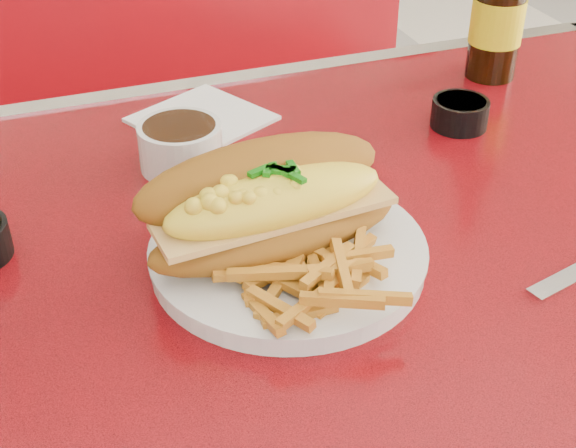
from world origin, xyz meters
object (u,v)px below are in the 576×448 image
object	(u,v)px
sauce_cup_right	(460,112)
mac_hoagie	(270,203)
fork	(228,250)
dinner_plate	(288,254)
beer_bottle	(500,2)
diner_table	(290,407)
gravy_ramekin	(181,145)
booth_bench_far	(147,231)

from	to	relation	value
sauce_cup_right	mac_hoagie	bearing A→B (deg)	-149.75
fork	sauce_cup_right	distance (m)	0.35
dinner_plate	mac_hoagie	size ratio (longest dim) A/B	1.26
beer_bottle	diner_table	bearing A→B (deg)	-141.93
gravy_ramekin	sauce_cup_right	size ratio (longest dim) A/B	1.40
mac_hoagie	dinner_plate	bearing A→B (deg)	-40.79
dinner_plate	mac_hoagie	world-z (taller)	mac_hoagie
mac_hoagie	gravy_ramekin	xyz separation A→B (m)	(-0.03, 0.18, -0.03)
diner_table	dinner_plate	xyz separation A→B (m)	(0.00, 0.02, 0.17)
fork	beer_bottle	bearing A→B (deg)	-56.58
booth_bench_far	fork	size ratio (longest dim) A/B	8.27
booth_bench_far	mac_hoagie	distance (m)	0.95
booth_bench_far	mac_hoagie	world-z (taller)	booth_bench_far
booth_bench_far	fork	xyz separation A→B (m)	(-0.05, -0.78, 0.50)
mac_hoagie	gravy_ramekin	size ratio (longest dim) A/B	2.10
mac_hoagie	gravy_ramekin	world-z (taller)	mac_hoagie
fork	gravy_ramekin	xyz separation A→B (m)	(0.00, 0.18, 0.01)
booth_bench_far	beer_bottle	world-z (taller)	beer_bottle
diner_table	fork	xyz separation A→B (m)	(-0.05, 0.03, 0.18)
diner_table	fork	world-z (taller)	fork
booth_bench_far	mac_hoagie	bearing A→B (deg)	-90.64
diner_table	mac_hoagie	xyz separation A→B (m)	(-0.01, 0.03, 0.22)
dinner_plate	beer_bottle	distance (m)	0.48
diner_table	sauce_cup_right	size ratio (longest dim) A/B	15.72
fork	gravy_ramekin	bearing A→B (deg)	-0.17
gravy_ramekin	sauce_cup_right	world-z (taller)	gravy_ramekin
booth_bench_far	fork	distance (m)	0.93
fork	gravy_ramekin	distance (m)	0.18
fork	booth_bench_far	bearing A→B (deg)	-2.21
booth_bench_far	dinner_plate	world-z (taller)	booth_bench_far
dinner_plate	booth_bench_far	bearing A→B (deg)	90.29
beer_bottle	sauce_cup_right	bearing A→B (deg)	-134.83
sauce_cup_right	beer_bottle	distance (m)	0.17
gravy_ramekin	beer_bottle	world-z (taller)	beer_bottle
dinner_plate	gravy_ramekin	world-z (taller)	gravy_ramekin
fork	sauce_cup_right	xyz separation A→B (m)	(0.32, 0.16, 0.00)
beer_bottle	dinner_plate	bearing A→B (deg)	-143.18
fork	sauce_cup_right	size ratio (longest dim) A/B	1.85
dinner_plate	mac_hoagie	bearing A→B (deg)	144.31
mac_hoagie	beer_bottle	world-z (taller)	beer_bottle
booth_bench_far	gravy_ramekin	distance (m)	0.79
booth_bench_far	sauce_cup_right	world-z (taller)	booth_bench_far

